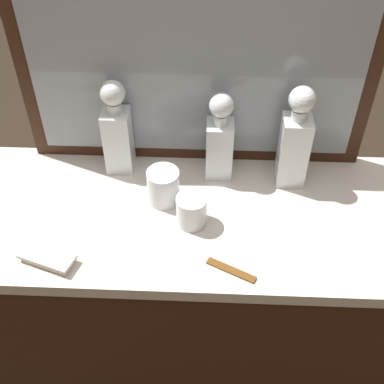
# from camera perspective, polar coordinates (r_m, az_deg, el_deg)

# --- Properties ---
(ground_plane) EXTENTS (6.00, 6.00, 0.00)m
(ground_plane) POSITION_cam_1_polar(r_m,az_deg,el_deg) (2.14, -0.00, -19.29)
(ground_plane) COLOR #2D2319
(dresser) EXTENTS (1.26, 0.52, 0.90)m
(dresser) POSITION_cam_1_polar(r_m,az_deg,el_deg) (1.74, -0.00, -12.61)
(dresser) COLOR #381E11
(dresser) RESTS_ON ground_plane
(dresser_mirror) EXTENTS (0.97, 0.03, 0.55)m
(dresser_mirror) POSITION_cam_1_polar(r_m,az_deg,el_deg) (1.40, 0.44, 12.71)
(dresser_mirror) COLOR #381E11
(dresser_mirror) RESTS_ON dresser
(crystal_decanter_rear) EXTENTS (0.08, 0.08, 0.29)m
(crystal_decanter_rear) POSITION_cam_1_polar(r_m,az_deg,el_deg) (1.47, -8.29, 6.28)
(crystal_decanter_rear) COLOR white
(crystal_decanter_rear) RESTS_ON dresser
(crystal_decanter_center) EXTENTS (0.07, 0.07, 0.27)m
(crystal_decanter_center) POSITION_cam_1_polar(r_m,az_deg,el_deg) (1.44, 3.10, 5.39)
(crystal_decanter_center) COLOR white
(crystal_decanter_center) RESTS_ON dresser
(crystal_decanter_left) EXTENTS (0.08, 0.08, 0.31)m
(crystal_decanter_left) POSITION_cam_1_polar(r_m,az_deg,el_deg) (1.43, 11.33, 5.08)
(crystal_decanter_left) COLOR white
(crystal_decanter_left) RESTS_ON dresser
(crystal_tumbler_right) EXTENTS (0.08, 0.08, 0.09)m
(crystal_tumbler_right) POSITION_cam_1_polar(r_m,az_deg,el_deg) (1.34, 0.13, -2.22)
(crystal_tumbler_right) COLOR white
(crystal_tumbler_right) RESTS_ON dresser
(crystal_tumbler_left) EXTENTS (0.09, 0.09, 0.10)m
(crystal_tumbler_left) POSITION_cam_1_polar(r_m,az_deg,el_deg) (1.40, -3.21, 0.50)
(crystal_tumbler_left) COLOR white
(crystal_tumbler_left) RESTS_ON dresser
(silver_brush_far_right) EXTENTS (0.15, 0.10, 0.02)m
(silver_brush_far_right) POSITION_cam_1_polar(r_m,az_deg,el_deg) (1.32, -15.85, -7.12)
(silver_brush_far_right) COLOR #B7A88C
(silver_brush_far_right) RESTS_ON dresser
(tortoiseshell_comb) EXTENTS (0.12, 0.08, 0.01)m
(tortoiseshell_comb) POSITION_cam_1_polar(r_m,az_deg,el_deg) (1.26, 4.38, -8.71)
(tortoiseshell_comb) COLOR brown
(tortoiseshell_comb) RESTS_ON dresser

